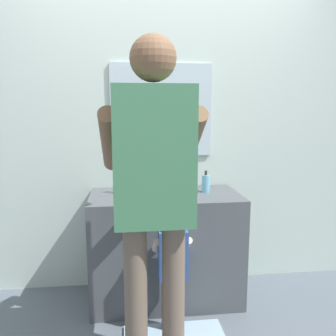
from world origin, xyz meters
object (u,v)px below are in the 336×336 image
Objects in this scene: child_toddler at (173,262)px; toothbrush_cup at (124,186)px; adult_parent at (154,177)px; soap_bottle at (206,183)px.

toothbrush_cup is at bearing 122.64° from child_toddler.
toothbrush_cup is at bearing 102.07° from adult_parent.
soap_bottle is (0.61, -0.02, 0.01)m from toothbrush_cup.
toothbrush_cup is 0.26× the size of child_toddler.
toothbrush_cup is 0.80m from adult_parent.
soap_bottle is 0.68m from child_toddler.
toothbrush_cup is 0.69m from child_toddler.
soap_bottle is at bearing -2.27° from toothbrush_cup.
child_toddler is (0.30, -0.47, -0.40)m from toothbrush_cup.
toothbrush_cup is at bearing 177.73° from soap_bottle.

